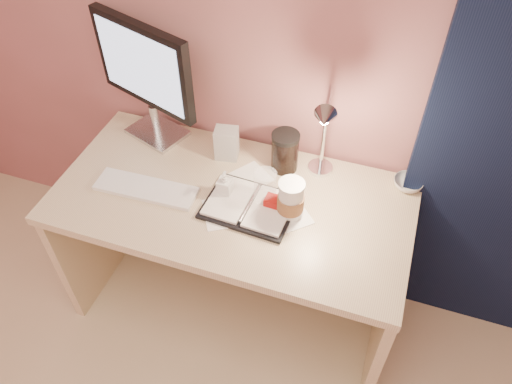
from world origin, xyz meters
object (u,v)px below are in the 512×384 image
(planner, at_px, (252,205))
(product_box, at_px, (227,143))
(bowl, at_px, (408,183))
(monitor, at_px, (147,72))
(keyboard, at_px, (146,189))
(desk, at_px, (240,222))
(dark_jar, at_px, (285,153))
(coffee_cup, at_px, (291,200))
(clear_cup, at_px, (265,188))
(desk_lamp, at_px, (316,133))
(lotion_bottle, at_px, (225,184))

(planner, distance_m, product_box, 0.32)
(product_box, bearing_deg, bowl, -5.86)
(monitor, bearing_deg, keyboard, -51.33)
(desk, xyz_separation_m, dark_jar, (0.14, 0.16, 0.30))
(monitor, bearing_deg, planner, -8.20)
(coffee_cup, bearing_deg, product_box, 146.09)
(planner, xyz_separation_m, product_box, (-0.20, 0.25, 0.06))
(planner, distance_m, clear_cup, 0.09)
(planner, height_order, desk_lamp, desk_lamp)
(product_box, bearing_deg, coffee_cup, -44.37)
(planner, bearing_deg, product_box, 131.54)
(coffee_cup, xyz_separation_m, clear_cup, (-0.11, 0.03, -0.00))
(product_box, bearing_deg, keyboard, -138.66)
(coffee_cup, xyz_separation_m, product_box, (-0.34, 0.23, -0.01))
(clear_cup, height_order, lotion_bottle, clear_cup)
(coffee_cup, height_order, product_box, coffee_cup)
(clear_cup, distance_m, desk_lamp, 0.28)
(coffee_cup, distance_m, product_box, 0.41)
(monitor, bearing_deg, lotion_bottle, -11.68)
(planner, relative_size, product_box, 2.50)
(desk_lamp, bearing_deg, desk, -169.65)
(monitor, xyz_separation_m, bowl, (1.09, 0.02, -0.30))
(clear_cup, xyz_separation_m, bowl, (0.51, 0.26, -0.06))
(desk_lamp, bearing_deg, dark_jar, 143.70)
(desk, relative_size, product_box, 9.99)
(monitor, bearing_deg, product_box, 13.22)
(desk, xyz_separation_m, coffee_cup, (0.24, -0.08, 0.30))
(bowl, distance_m, lotion_bottle, 0.73)
(dark_jar, xyz_separation_m, desk_lamp, (0.13, -0.07, 0.19))
(keyboard, height_order, clear_cup, clear_cup)
(coffee_cup, distance_m, desk_lamp, 0.26)
(lotion_bottle, bearing_deg, clear_cup, 6.51)
(monitor, xyz_separation_m, lotion_bottle, (0.42, -0.25, -0.26))
(bowl, relative_size, product_box, 0.84)
(keyboard, bearing_deg, clear_cup, 9.22)
(clear_cup, distance_m, product_box, 0.31)
(desk, height_order, coffee_cup, coffee_cup)
(coffee_cup, bearing_deg, clear_cup, 164.16)
(monitor, distance_m, dark_jar, 0.64)
(planner, height_order, dark_jar, dark_jar)
(lotion_bottle, xyz_separation_m, dark_jar, (0.17, 0.23, 0.02))
(monitor, xyz_separation_m, planner, (0.54, -0.28, -0.30))
(coffee_cup, height_order, clear_cup, coffee_cup)
(keyboard, distance_m, coffee_cup, 0.58)
(bowl, bearing_deg, coffee_cup, -144.25)
(bowl, height_order, desk_lamp, desk_lamp)
(planner, bearing_deg, coffee_cup, 9.19)
(keyboard, height_order, coffee_cup, coffee_cup)
(lotion_bottle, xyz_separation_m, product_box, (-0.08, 0.22, 0.01))
(dark_jar, height_order, product_box, dark_jar)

